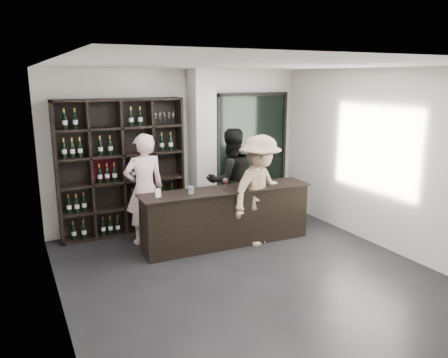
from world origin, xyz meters
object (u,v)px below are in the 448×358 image
customer (260,191)px  taster_pink (144,189)px  wine_shelf (122,168)px  tasting_counter (227,217)px  taster_black (231,180)px

customer → taster_pink: bearing=132.1°
wine_shelf → taster_pink: 0.70m
taster_pink → customer: bearing=149.8°
tasting_counter → taster_pink: bearing=151.6°
taster_pink → customer: taster_pink is taller
wine_shelf → taster_pink: size_ratio=1.29×
wine_shelf → taster_black: wine_shelf is taller
tasting_counter → taster_black: bearing=59.3°
tasting_counter → taster_black: (0.37, 0.58, 0.46)m
tasting_counter → taster_pink: size_ratio=1.56×
taster_pink → taster_black: taster_black is taller
tasting_counter → customer: bearing=-22.3°
customer → wine_shelf: bearing=121.8°
wine_shelf → tasting_counter: size_ratio=0.82×
wine_shelf → taster_black: bearing=-21.9°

